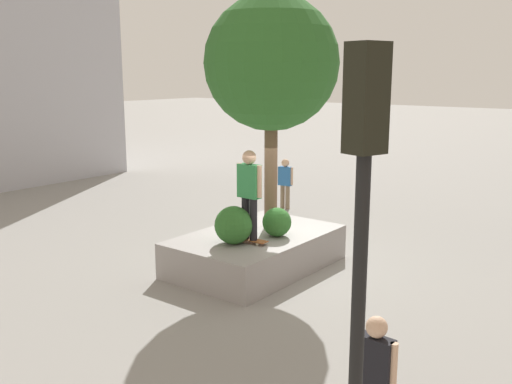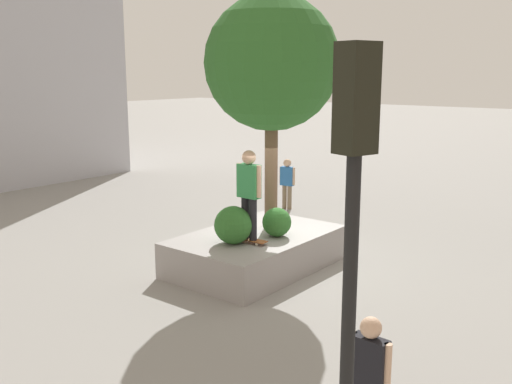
{
  "view_description": "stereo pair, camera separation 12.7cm",
  "coord_description": "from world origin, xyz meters",
  "px_view_note": "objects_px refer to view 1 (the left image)",
  "views": [
    {
      "loc": [
        9.76,
        6.75,
        4.07
      ],
      "look_at": [
        0.55,
        -0.37,
        1.64
      ],
      "focal_mm": 40.4,
      "sensor_mm": 36.0,
      "label": 1
    },
    {
      "loc": [
        9.68,
        6.85,
        4.07
      ],
      "look_at": [
        0.55,
        -0.37,
        1.64
      ],
      "focal_mm": 40.4,
      "sensor_mm": 36.0,
      "label": 2
    }
  ],
  "objects_px": {
    "plaza_tree": "(271,64)",
    "bystander_watching": "(375,372)",
    "skateboard": "(249,240)",
    "traffic_light_corner": "(361,216)",
    "pedestrian_crossing": "(285,180)",
    "skateboarder": "(249,188)",
    "planter_ledge": "(256,251)"
  },
  "relations": [
    {
      "from": "plaza_tree",
      "to": "bystander_watching",
      "type": "distance_m",
      "value": 7.37
    },
    {
      "from": "plaza_tree",
      "to": "bystander_watching",
      "type": "bearing_deg",
      "value": 46.24
    },
    {
      "from": "skateboard",
      "to": "traffic_light_corner",
      "type": "height_order",
      "value": "traffic_light_corner"
    },
    {
      "from": "plaza_tree",
      "to": "pedestrian_crossing",
      "type": "bearing_deg",
      "value": -148.85
    },
    {
      "from": "skateboarder",
      "to": "traffic_light_corner",
      "type": "distance_m",
      "value": 6.73
    },
    {
      "from": "plaza_tree",
      "to": "bystander_watching",
      "type": "height_order",
      "value": "plaza_tree"
    },
    {
      "from": "traffic_light_corner",
      "to": "bystander_watching",
      "type": "distance_m",
      "value": 2.45
    },
    {
      "from": "planter_ledge",
      "to": "skateboarder",
      "type": "relative_size",
      "value": 2.01
    },
    {
      "from": "planter_ledge",
      "to": "skateboard",
      "type": "bearing_deg",
      "value": 25.66
    },
    {
      "from": "traffic_light_corner",
      "to": "pedestrian_crossing",
      "type": "bearing_deg",
      "value": -142.45
    },
    {
      "from": "planter_ledge",
      "to": "skateboarder",
      "type": "xyz_separation_m",
      "value": [
        0.57,
        0.27,
        1.47
      ]
    },
    {
      "from": "planter_ledge",
      "to": "bystander_watching",
      "type": "height_order",
      "value": "bystander_watching"
    },
    {
      "from": "planter_ledge",
      "to": "skateboarder",
      "type": "bearing_deg",
      "value": 25.66
    },
    {
      "from": "plaza_tree",
      "to": "bystander_watching",
      "type": "xyz_separation_m",
      "value": [
        4.53,
        4.74,
        -3.36
      ]
    },
    {
      "from": "traffic_light_corner",
      "to": "pedestrian_crossing",
      "type": "relative_size",
      "value": 2.81
    },
    {
      "from": "traffic_light_corner",
      "to": "skateboard",
      "type": "bearing_deg",
      "value": -133.85
    },
    {
      "from": "skateboarder",
      "to": "bystander_watching",
      "type": "relative_size",
      "value": 1.17
    },
    {
      "from": "planter_ledge",
      "to": "skateboarder",
      "type": "height_order",
      "value": "skateboarder"
    },
    {
      "from": "pedestrian_crossing",
      "to": "traffic_light_corner",
      "type": "bearing_deg",
      "value": 37.55
    },
    {
      "from": "planter_ledge",
      "to": "traffic_light_corner",
      "type": "height_order",
      "value": "traffic_light_corner"
    },
    {
      "from": "skateboarder",
      "to": "pedestrian_crossing",
      "type": "xyz_separation_m",
      "value": [
        -5.39,
        -2.89,
        -0.96
      ]
    },
    {
      "from": "bystander_watching",
      "to": "traffic_light_corner",
      "type": "bearing_deg",
      "value": 17.92
    },
    {
      "from": "traffic_light_corner",
      "to": "pedestrian_crossing",
      "type": "height_order",
      "value": "traffic_light_corner"
    },
    {
      "from": "planter_ledge",
      "to": "traffic_light_corner",
      "type": "bearing_deg",
      "value": 44.41
    },
    {
      "from": "plaza_tree",
      "to": "skateboarder",
      "type": "bearing_deg",
      "value": 16.54
    },
    {
      "from": "planter_ledge",
      "to": "skateboard",
      "type": "distance_m",
      "value": 0.76
    },
    {
      "from": "planter_ledge",
      "to": "bystander_watching",
      "type": "distance_m",
      "value": 6.09
    },
    {
      "from": "traffic_light_corner",
      "to": "pedestrian_crossing",
      "type": "distance_m",
      "value": 12.76
    },
    {
      "from": "bystander_watching",
      "to": "pedestrian_crossing",
      "type": "xyz_separation_m",
      "value": [
        -8.72,
        -7.27,
        0.0
      ]
    },
    {
      "from": "traffic_light_corner",
      "to": "planter_ledge",
      "type": "bearing_deg",
      "value": -135.59
    },
    {
      "from": "skateboard",
      "to": "bystander_watching",
      "type": "xyz_separation_m",
      "value": [
        3.34,
        4.38,
        0.08
      ]
    },
    {
      "from": "bystander_watching",
      "to": "plaza_tree",
      "type": "bearing_deg",
      "value": -133.76
    }
  ]
}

